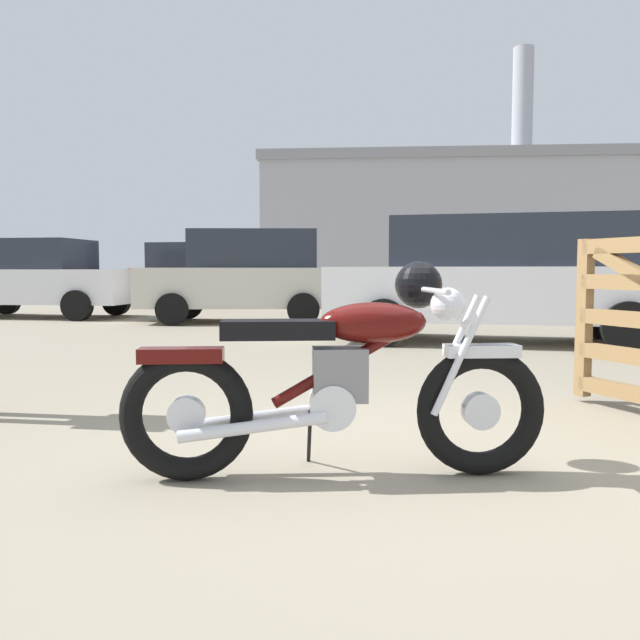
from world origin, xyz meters
TOP-DOWN VIEW (x-y plane):
  - ground_plane at (0.00, 0.00)m, footprint 80.00×80.00m
  - vintage_motorcycle at (-0.35, -0.28)m, footprint 2.07×0.75m
  - white_estate_far at (1.53, 5.88)m, footprint 4.89×2.44m
  - silver_sedan_mid at (-7.59, 9.95)m, footprint 4.28×2.09m
  - blue_hatchback_right at (-2.87, 9.13)m, footprint 4.07×2.19m
  - red_hatchback_near at (-5.33, 14.65)m, footprint 4.08×2.21m
  - industrial_building at (2.66, 33.59)m, footprint 18.65×10.44m

SIDE VIEW (x-z plane):
  - ground_plane at x=0.00m, z-range 0.00..0.00m
  - vintage_motorcycle at x=-0.35m, z-range -0.04..1.03m
  - silver_sedan_mid at x=-7.59m, z-range 0.00..1.67m
  - blue_hatchback_right at x=-2.87m, z-range 0.03..1.81m
  - red_hatchback_near at x=-5.33m, z-range 0.03..1.81m
  - white_estate_far at x=1.53m, z-range 0.07..1.81m
  - industrial_building at x=2.66m, z-range -2.99..10.00m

